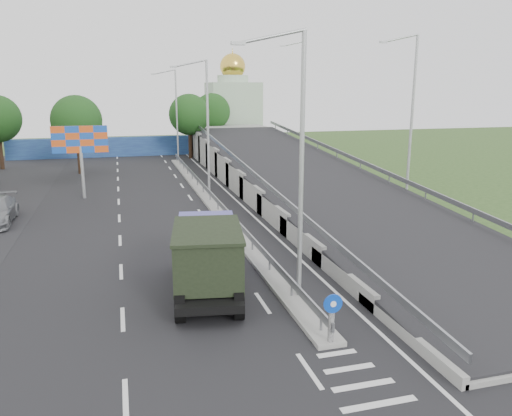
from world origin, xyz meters
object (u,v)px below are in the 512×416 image
object	(u,v)px
sign_bollard	(332,318)
lamp_post_near	(297,155)
lamp_post_mid	(205,121)
lamp_post_far	(175,110)
billboard	(80,144)
dump_truck	(208,254)
church	(233,109)

from	to	relation	value
sign_bollard	lamp_post_near	size ratio (longest dim) A/B	0.17
lamp_post_mid	sign_bollard	bearing A→B (deg)	-90.26
lamp_post_far	lamp_post_near	bearing A→B (deg)	-90.00
lamp_post_far	billboard	distance (m)	20.24
lamp_post_near	lamp_post_mid	distance (m)	20.00
lamp_post_near	lamp_post_far	xyz separation A→B (m)	(0.00, 40.00, 0.00)
dump_truck	church	bearing A→B (deg)	84.89
lamp_post_mid	church	world-z (taller)	church
lamp_post_near	billboard	world-z (taller)	lamp_post_near
sign_bollard	billboard	xyz separation A→B (m)	(-9.00, 25.83, 3.15)
lamp_post_near	billboard	xyz separation A→B (m)	(-9.11, 22.00, -1.62)
lamp_post_mid	lamp_post_far	world-z (taller)	same
church	lamp_post_far	bearing A→B (deg)	-125.24
sign_bollard	church	size ratio (longest dim) A/B	0.12
sign_bollard	lamp_post_near	bearing A→B (deg)	88.36
lamp_post_mid	church	size ratio (longest dim) A/B	0.73
lamp_post_mid	dump_truck	world-z (taller)	lamp_post_mid
lamp_post_mid	billboard	world-z (taller)	lamp_post_mid
sign_bollard	lamp_post_mid	world-z (taller)	lamp_post_mid
billboard	sign_bollard	bearing A→B (deg)	-70.79
lamp_post_far	billboard	xyz separation A→B (m)	(-9.11, -18.00, -1.62)
church	billboard	world-z (taller)	church
lamp_post_near	dump_truck	size ratio (longest dim) A/B	1.44
billboard	dump_truck	xyz separation A→B (m)	(5.96, -20.28, -2.55)
lamp_post_far	church	bearing A→B (deg)	54.76
lamp_post_mid	billboard	size ratio (longest dim) A/B	1.83
sign_bollard	lamp_post_mid	distance (m)	24.30
lamp_post_near	church	distance (m)	54.90
lamp_post_far	sign_bollard	bearing A→B (deg)	-90.14
lamp_post_near	billboard	size ratio (longest dim) A/B	1.83
sign_bollard	dump_truck	distance (m)	6.36
sign_bollard	lamp_post_mid	xyz separation A→B (m)	(0.11, 23.83, 4.77)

